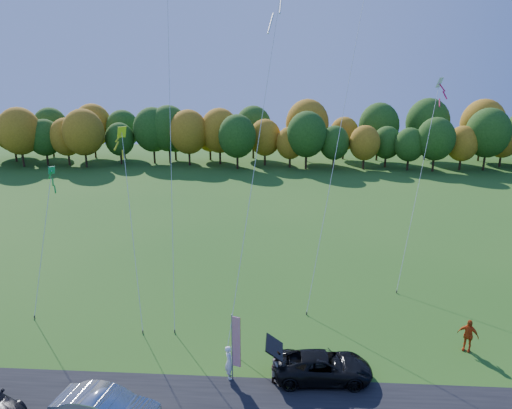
# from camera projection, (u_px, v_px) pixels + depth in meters

# --- Properties ---
(ground) EXTENTS (160.00, 160.00, 0.00)m
(ground) POSITION_uv_depth(u_px,v_px,m) (249.00, 365.00, 23.63)
(ground) COLOR #205215
(tree_line) EXTENTS (116.00, 12.00, 10.00)m
(tree_line) POSITION_uv_depth(u_px,v_px,m) (274.00, 167.00, 76.52)
(tree_line) COLOR #1E4711
(tree_line) RESTS_ON ground
(black_suv) EXTENTS (4.92, 2.45, 1.34)m
(black_suv) POSITION_uv_depth(u_px,v_px,m) (323.00, 366.00, 22.45)
(black_suv) COLOR black
(black_suv) RESTS_ON ground
(silver_sedan) EXTENTS (4.79, 2.35, 1.51)m
(silver_sedan) POSITION_uv_depth(u_px,v_px,m) (106.00, 409.00, 19.44)
(silver_sedan) COLOR #AAAAAE
(silver_sedan) RESTS_ON ground
(person_tailgate_a) EXTENTS (0.56, 0.72, 1.74)m
(person_tailgate_a) POSITION_uv_depth(u_px,v_px,m) (229.00, 362.00, 22.47)
(person_tailgate_a) COLOR white
(person_tailgate_a) RESTS_ON ground
(person_tailgate_b) EXTENTS (0.82, 0.92, 1.59)m
(person_tailgate_b) POSITION_uv_depth(u_px,v_px,m) (277.00, 366.00, 22.27)
(person_tailgate_b) COLOR gray
(person_tailgate_b) RESTS_ON ground
(person_east) EXTENTS (1.16, 0.95, 1.84)m
(person_east) POSITION_uv_depth(u_px,v_px,m) (468.00, 335.00, 24.71)
(person_east) COLOR #BF4212
(person_east) RESTS_ON ground
(feather_flag) EXTENTS (0.46, 0.20, 3.57)m
(feather_flag) POSITION_uv_depth(u_px,v_px,m) (235.00, 341.00, 21.90)
(feather_flag) COLOR #999999
(feather_flag) RESTS_ON ground
(kite_delta_blue) EXTENTS (3.12, 10.89, 30.54)m
(kite_delta_blue) POSITION_uv_depth(u_px,v_px,m) (169.00, 62.00, 27.47)
(kite_delta_blue) COLOR #4C3F33
(kite_delta_blue) RESTS_ON ground
(kite_parafoil_orange) EXTENTS (7.49, 11.41, 31.07)m
(kite_parafoil_orange) POSITION_uv_depth(u_px,v_px,m) (352.00, 63.00, 29.56)
(kite_parafoil_orange) COLOR #4C3F33
(kite_parafoil_orange) RESTS_ON ground
(kite_delta_red) EXTENTS (3.95, 9.88, 21.77)m
(kite_delta_red) POSITION_uv_depth(u_px,v_px,m) (258.00, 145.00, 26.48)
(kite_delta_red) COLOR #4C3F33
(kite_delta_red) RESTS_ON ground
(kite_diamond_yellow) EXTENTS (2.86, 5.90, 11.78)m
(kite_diamond_yellow) POSITION_uv_depth(u_px,v_px,m) (132.00, 226.00, 27.70)
(kite_diamond_yellow) COLOR #4C3F33
(kite_diamond_yellow) RESTS_ON ground
(kite_diamond_green) EXTENTS (0.89, 4.72, 9.04)m
(kite_diamond_green) POSITION_uv_depth(u_px,v_px,m) (46.00, 213.00, 29.33)
(kite_diamond_green) COLOR #4C3F33
(kite_diamond_green) RESTS_ON ground
(kite_diamond_white) EXTENTS (4.30, 7.50, 14.82)m
(kite_diamond_white) POSITION_uv_depth(u_px,v_px,m) (419.00, 182.00, 32.84)
(kite_diamond_white) COLOR #4C3F33
(kite_diamond_white) RESTS_ON ground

